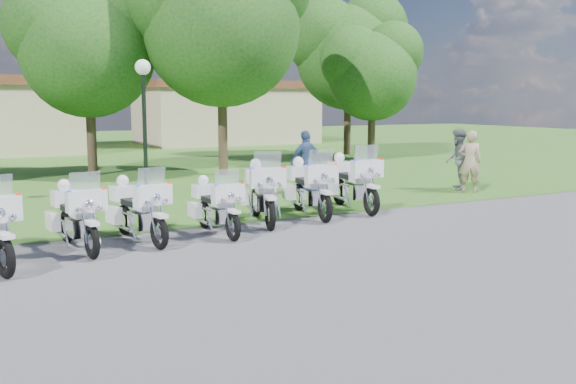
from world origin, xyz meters
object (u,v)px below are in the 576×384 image
motorcycle_7 (352,182)px  bystander_a (470,162)px  motorcycle_3 (138,209)px  motorcycle_6 (309,187)px  motorcycle_2 (76,215)px  bystander_c (306,162)px  motorcycle_4 (215,205)px  motorcycle_5 (262,191)px  lamp_post (144,94)px  bystander_b (458,160)px

motorcycle_7 → bystander_a: size_ratio=1.36×
motorcycle_3 → bystander_a: 11.11m
motorcycle_3 → motorcycle_6: 4.63m
motorcycle_2 → bystander_c: 8.84m
motorcycle_2 → bystander_a: (12.15, 2.25, 0.30)m
motorcycle_4 → bystander_c: bearing=-138.5°
motorcycle_3 → motorcycle_5: (3.11, 0.70, 0.07)m
lamp_post → bystander_c: (4.69, -1.11, -2.06)m
motorcycle_6 → lamp_post: size_ratio=0.63×
motorcycle_4 → bystander_c: 6.42m
motorcycle_4 → motorcycle_6: 3.03m
motorcycle_5 → bystander_b: 8.10m
bystander_a → bystander_b: 0.60m
motorcycle_7 → bystander_b: 5.21m
motorcycle_5 → motorcycle_7: motorcycle_7 is taller
motorcycle_4 → motorcycle_5: motorcycle_5 is taller
motorcycle_6 → bystander_a: bystander_a is taller
motorcycle_4 → motorcycle_5: bearing=-154.5°
motorcycle_3 → bystander_a: size_ratio=1.21×
motorcycle_2 → lamp_post: bearing=-123.7°
motorcycle_2 → bystander_c: bearing=-155.6°
lamp_post → motorcycle_5: bearing=-73.1°
motorcycle_3 → bystander_b: bearing=-175.4°
lamp_post → bystander_a: bearing=-19.9°
bystander_a → bystander_c: (-4.55, 2.24, 0.00)m
motorcycle_2 → bystander_a: bearing=-175.7°
bystander_a → motorcycle_7: bearing=48.3°
motorcycle_6 → lamp_post: 5.81m
motorcycle_4 → lamp_post: size_ratio=0.54×
motorcycle_5 → motorcycle_6: (1.42, 0.24, -0.01)m
bystander_c → motorcycle_5: bearing=42.3°
motorcycle_4 → motorcycle_7: (4.31, 1.23, 0.12)m
bystander_b → motorcycle_5: bearing=-37.1°
motorcycle_3 → bystander_a: (10.91, 2.09, 0.30)m
motorcycle_3 → motorcycle_4: size_ratio=1.07×
bystander_c → motorcycle_7: bearing=77.2°
motorcycle_7 → lamp_post: lamp_post is taller
motorcycle_3 → motorcycle_5: bearing=-176.5°
motorcycle_7 → bystander_b: bearing=-155.9°
motorcycle_2 → motorcycle_6: 5.88m
motorcycle_3 → motorcycle_6: (4.53, 0.94, 0.06)m
motorcycle_2 → motorcycle_6: (5.78, 1.10, 0.06)m
motorcycle_4 → bystander_b: bystander_b is taller
motorcycle_3 → motorcycle_7: (5.98, 1.19, 0.08)m
motorcycle_3 → motorcycle_4: bearing=169.7°
motorcycle_4 → bystander_b: size_ratio=1.11×
bystander_c → motorcycle_4: bearing=37.1°
motorcycle_5 → lamp_post: (-1.44, 4.74, 2.30)m
motorcycle_5 → motorcycle_6: bearing=-155.1°
lamp_post → bystander_b: lamp_post is taller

